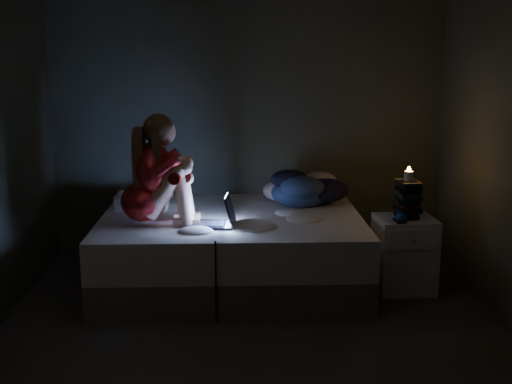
{
  "coord_description": "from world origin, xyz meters",
  "views": [
    {
      "loc": [
        -0.13,
        -4.01,
        1.9
      ],
      "look_at": [
        0.05,
        1.0,
        0.8
      ],
      "focal_mm": 44.83,
      "sensor_mm": 36.0,
      "label": 1
    }
  ],
  "objects_px": {
    "nightstand": "(404,254)",
    "phone": "(398,221)",
    "woman": "(142,170)",
    "candle": "(409,176)",
    "bed": "(232,249)",
    "laptop": "(210,210)"
  },
  "relations": [
    {
      "from": "nightstand",
      "to": "phone",
      "type": "relative_size",
      "value": 4.32
    },
    {
      "from": "woman",
      "to": "candle",
      "type": "bearing_deg",
      "value": -0.2
    },
    {
      "from": "bed",
      "to": "nightstand",
      "type": "relative_size",
      "value": 3.51
    },
    {
      "from": "phone",
      "to": "candle",
      "type": "bearing_deg",
      "value": 50.22
    },
    {
      "from": "bed",
      "to": "nightstand",
      "type": "bearing_deg",
      "value": -8.96
    },
    {
      "from": "nightstand",
      "to": "phone",
      "type": "bearing_deg",
      "value": -131.26
    },
    {
      "from": "nightstand",
      "to": "phone",
      "type": "distance_m",
      "value": 0.34
    },
    {
      "from": "nightstand",
      "to": "laptop",
      "type": "bearing_deg",
      "value": -178.47
    },
    {
      "from": "bed",
      "to": "laptop",
      "type": "height_order",
      "value": "laptop"
    },
    {
      "from": "laptop",
      "to": "phone",
      "type": "relative_size",
      "value": 2.64
    },
    {
      "from": "phone",
      "to": "woman",
      "type": "bearing_deg",
      "value": 177.65
    },
    {
      "from": "laptop",
      "to": "candle",
      "type": "distance_m",
      "value": 1.59
    },
    {
      "from": "bed",
      "to": "phone",
      "type": "relative_size",
      "value": 15.18
    },
    {
      "from": "woman",
      "to": "laptop",
      "type": "bearing_deg",
      "value": -9.54
    },
    {
      "from": "bed",
      "to": "candle",
      "type": "distance_m",
      "value": 1.56
    },
    {
      "from": "phone",
      "to": "bed",
      "type": "bearing_deg",
      "value": 165.33
    },
    {
      "from": "bed",
      "to": "candle",
      "type": "xyz_separation_m",
      "value": [
        1.4,
        -0.21,
        0.65
      ]
    },
    {
      "from": "woman",
      "to": "nightstand",
      "type": "relative_size",
      "value": 1.43
    },
    {
      "from": "woman",
      "to": "laptop",
      "type": "distance_m",
      "value": 0.6
    },
    {
      "from": "laptop",
      "to": "candle",
      "type": "height_order",
      "value": "candle"
    },
    {
      "from": "bed",
      "to": "phone",
      "type": "bearing_deg",
      "value": -14.24
    },
    {
      "from": "candle",
      "to": "nightstand",
      "type": "bearing_deg",
      "value": -144.83
    }
  ]
}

